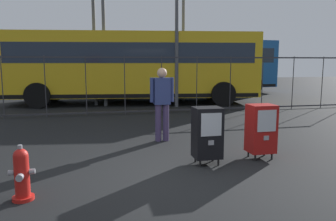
% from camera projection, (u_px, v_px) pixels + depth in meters
% --- Properties ---
extents(ground_plane, '(60.00, 60.00, 0.00)m').
position_uv_depth(ground_plane, '(166.00, 179.00, 5.17)').
color(ground_plane, black).
extents(fire_hydrant, '(0.33, 0.31, 0.75)m').
position_uv_depth(fire_hydrant, '(22.00, 174.00, 4.36)').
color(fire_hydrant, red).
rests_on(fire_hydrant, ground_plane).
extents(newspaper_box_primary, '(0.48, 0.42, 1.02)m').
position_uv_depth(newspaper_box_primary, '(261.00, 128.00, 6.24)').
color(newspaper_box_primary, black).
rests_on(newspaper_box_primary, ground_plane).
extents(newspaper_box_secondary, '(0.48, 0.42, 1.02)m').
position_uv_depth(newspaper_box_secondary, '(207.00, 133.00, 5.88)').
color(newspaper_box_secondary, black).
rests_on(newspaper_box_secondary, ground_plane).
extents(pedestrian, '(0.55, 0.22, 1.67)m').
position_uv_depth(pedestrian, '(162.00, 100.00, 7.55)').
color(pedestrian, '#382D51').
rests_on(pedestrian, ground_plane).
extents(fence_barrier, '(18.03, 0.04, 2.00)m').
position_uv_depth(fence_barrier, '(125.00, 85.00, 11.36)').
color(fence_barrier, '#2D2D33').
rests_on(fence_barrier, ground_plane).
extents(bus_near, '(10.75, 3.93, 3.00)m').
position_uv_depth(bus_near, '(133.00, 64.00, 14.30)').
color(bus_near, gold).
rests_on(bus_near, ground_plane).
extents(bus_far, '(10.73, 3.79, 3.00)m').
position_uv_depth(bus_far, '(185.00, 63.00, 18.53)').
color(bus_far, '#19519E').
rests_on(bus_far, ground_plane).
extents(street_light_near_right, '(0.32, 0.32, 6.47)m').
position_uv_depth(street_light_near_right, '(103.00, 11.00, 13.12)').
color(street_light_near_right, '#4C4F54').
rests_on(street_light_near_right, ground_plane).
extents(street_light_far_left, '(0.32, 0.32, 6.65)m').
position_uv_depth(street_light_far_left, '(183.00, 16.00, 15.29)').
color(street_light_far_left, '#4C4F54').
rests_on(street_light_far_left, ground_plane).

